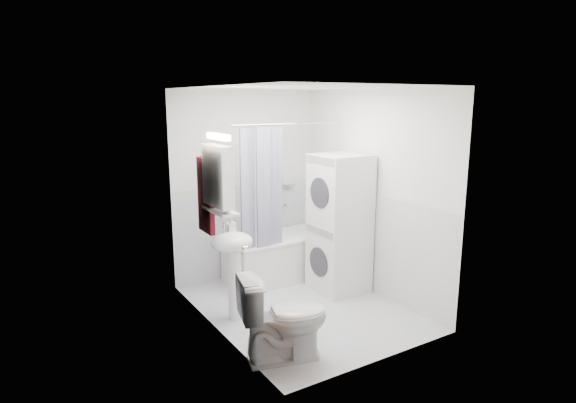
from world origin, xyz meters
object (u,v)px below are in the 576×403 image
bathtub (283,254)px  sink (233,255)px  washer_dryer (339,224)px  toilet (284,318)px

bathtub → sink: size_ratio=1.43×
sink → bathtub: bearing=36.0°
washer_dryer → toilet: bearing=-143.4°
toilet → washer_dryer: bearing=-38.4°
sink → toilet: 1.01m
washer_dryer → toilet: 1.79m
sink → toilet: bearing=-88.0°
toilet → sink: bearing=17.4°
sink → washer_dryer: size_ratio=0.63×
bathtub → sink: (-1.08, -0.79, 0.39)m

